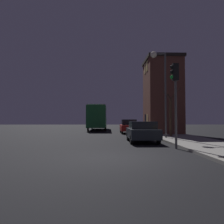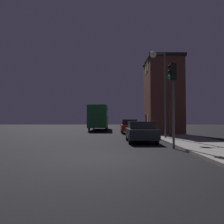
# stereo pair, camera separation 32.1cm
# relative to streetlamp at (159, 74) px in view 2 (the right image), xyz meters

# --- Properties ---
(ground_plane) EXTENTS (120.00, 120.00, 0.00)m
(ground_plane) POSITION_rel_streetlamp_xyz_m (-3.71, -8.17, -5.08)
(ground_plane) COLOR black
(brick_building) EXTENTS (3.62, 4.55, 7.81)m
(brick_building) POSITION_rel_streetlamp_xyz_m (1.70, 6.05, -1.02)
(brick_building) COLOR brown
(brick_building) RESTS_ON sidewalk
(streetlamp) EXTENTS (1.23, 0.51, 6.71)m
(streetlamp) POSITION_rel_streetlamp_xyz_m (0.00, 0.00, 0.00)
(streetlamp) COLOR #4C4C4C
(streetlamp) RESTS_ON sidewalk
(traffic_light) EXTENTS (0.43, 0.24, 4.44)m
(traffic_light) POSITION_rel_streetlamp_xyz_m (-0.50, -5.54, -1.90)
(traffic_light) COLOR #4C4C4C
(traffic_light) RESTS_ON ground
(bare_tree) EXTENTS (1.42, 1.04, 4.16)m
(bare_tree) POSITION_rel_streetlamp_xyz_m (1.32, 1.67, -2.96)
(bare_tree) COLOR #473323
(bare_tree) RESTS_ON sidewalk
(bus) EXTENTS (2.45, 10.86, 3.47)m
(bus) POSITION_rel_streetlamp_xyz_m (-5.54, 15.41, -3.00)
(bus) COLOR #1E6B33
(bus) RESTS_ON ground
(car_near_lane) EXTENTS (1.81, 3.86, 1.39)m
(car_near_lane) POSITION_rel_streetlamp_xyz_m (-1.74, -2.30, -4.35)
(car_near_lane) COLOR black
(car_near_lane) RESTS_ON ground
(car_mid_lane) EXTENTS (1.74, 3.83, 1.53)m
(car_mid_lane) POSITION_rel_streetlamp_xyz_m (-1.76, 7.28, -4.29)
(car_mid_lane) COLOR #B21E19
(car_mid_lane) RESTS_ON ground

